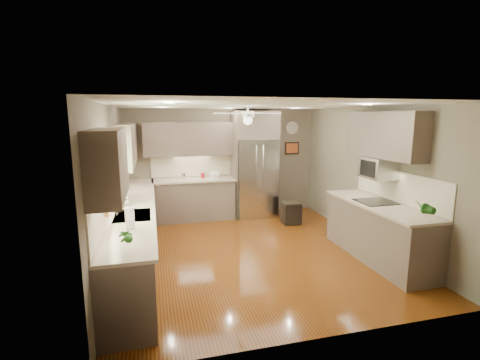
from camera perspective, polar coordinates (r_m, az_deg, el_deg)
name	(u,v)px	position (r m, az deg, el deg)	size (l,w,h in m)	color
floor	(252,251)	(6.21, 1.96, -11.63)	(5.00, 5.00, 0.00)	#481E09
ceiling	(253,106)	(5.75, 2.12, 12.11)	(5.00, 5.00, 0.00)	white
wall_back	(223,162)	(8.25, -2.89, 2.90)	(4.50, 4.50, 0.00)	#696050
wall_front	(323,226)	(3.60, 13.47, -7.36)	(4.50, 4.50, 0.00)	#696050
wall_left	(111,188)	(5.65, -20.41, -1.25)	(5.00, 5.00, 0.00)	#696050
wall_right	(369,176)	(6.83, 20.45, 0.67)	(5.00, 5.00, 0.00)	#696050
canister_b	(184,176)	(7.86, -9.21, 0.63)	(0.09, 0.09, 0.14)	silver
canister_d	(203,175)	(7.95, -6.13, 0.74)	(0.08, 0.08, 0.12)	maroon
soap_bottle	(124,200)	(5.75, -18.50, -3.08)	(0.09, 0.09, 0.20)	white
potted_plant_left	(125,237)	(3.90, -18.33, -8.84)	(0.15, 0.10, 0.28)	#225D1A
potted_plant_right	(424,208)	(5.33, 27.90, -4.05)	(0.19, 0.15, 0.34)	#225D1A
bowl	(215,177)	(7.95, -4.10, 0.55)	(0.24, 0.24, 0.06)	beige
left_run	(134,231)	(5.97, -16.95, -8.06)	(0.65, 4.70, 1.45)	brown
back_run	(194,198)	(7.99, -7.51, -3.02)	(1.85, 0.65, 1.45)	brown
uppers	(202,142)	(6.31, -6.29, 6.20)	(4.50, 4.70, 0.95)	brown
window	(108,174)	(5.11, -20.84, 0.95)	(0.05, 1.12, 0.92)	#BFF2B2
sink	(133,217)	(5.22, -17.23, -5.87)	(0.50, 0.70, 0.32)	silver
refrigerator	(255,166)	(8.10, 2.47, 2.32)	(1.06, 0.75, 2.45)	silver
right_run	(378,230)	(6.19, 21.77, -7.68)	(0.70, 2.20, 1.45)	brown
microwave	(378,168)	(6.23, 21.76, 1.83)	(0.43, 0.55, 0.34)	silver
ceiling_fan	(248,116)	(6.04, 1.28, 10.44)	(1.18, 1.18, 0.32)	white
recessed_lights	(244,107)	(6.13, 0.66, 11.96)	(2.84, 3.14, 0.01)	white
wall_clock	(292,128)	(8.69, 8.59, 8.47)	(0.30, 0.03, 0.30)	white
framed_print	(292,148)	(8.72, 8.52, 5.18)	(0.36, 0.03, 0.30)	black
stool	(291,213)	(7.75, 8.35, -5.34)	(0.40, 0.40, 0.46)	black
paper_towel	(130,218)	(4.58, -17.63, -5.92)	(0.11, 0.11, 0.29)	white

